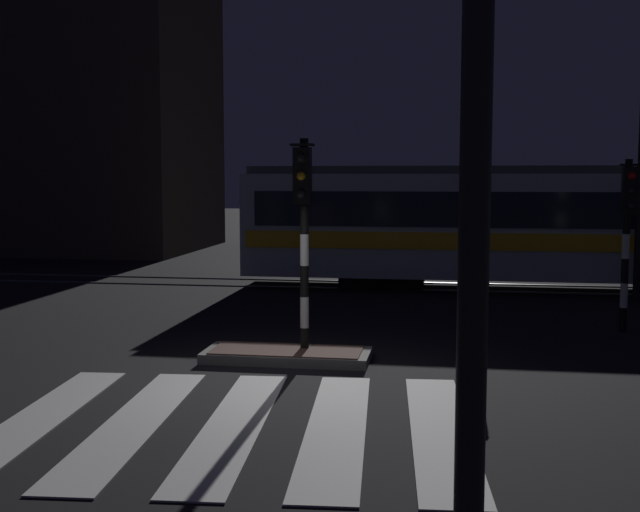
{
  "coord_description": "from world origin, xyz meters",
  "views": [
    {
      "loc": [
        2.49,
        -11.09,
        3.0
      ],
      "look_at": [
        -0.0,
        4.59,
        1.4
      ],
      "focal_mm": 44.88,
      "sensor_mm": 36.0,
      "label": 1
    }
  ],
  "objects_px": {
    "traffic_light_corner_far_right": "(628,219)",
    "tram": "(555,224)",
    "bollard_island_edge": "(476,343)",
    "traffic_light_median_centre": "(303,215)"
  },
  "relations": [
    {
      "from": "traffic_light_corner_far_right",
      "to": "tram",
      "type": "relative_size",
      "value": 0.2
    },
    {
      "from": "tram",
      "to": "bollard_island_edge",
      "type": "relative_size",
      "value": 14.92
    },
    {
      "from": "traffic_light_median_centre",
      "to": "traffic_light_corner_far_right",
      "type": "relative_size",
      "value": 1.09
    },
    {
      "from": "traffic_light_median_centre",
      "to": "tram",
      "type": "height_order",
      "value": "tram"
    },
    {
      "from": "bollard_island_edge",
      "to": "tram",
      "type": "bearing_deg",
      "value": 76.6
    },
    {
      "from": "traffic_light_corner_far_right",
      "to": "bollard_island_edge",
      "type": "height_order",
      "value": "traffic_light_corner_far_right"
    },
    {
      "from": "traffic_light_corner_far_right",
      "to": "bollard_island_edge",
      "type": "relative_size",
      "value": 2.98
    },
    {
      "from": "traffic_light_median_centre",
      "to": "traffic_light_corner_far_right",
      "type": "height_order",
      "value": "traffic_light_median_centre"
    },
    {
      "from": "traffic_light_median_centre",
      "to": "bollard_island_edge",
      "type": "xyz_separation_m",
      "value": [
        2.74,
        -0.9,
        -1.81
      ]
    },
    {
      "from": "traffic_light_median_centre",
      "to": "tram",
      "type": "relative_size",
      "value": 0.22
    }
  ]
}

